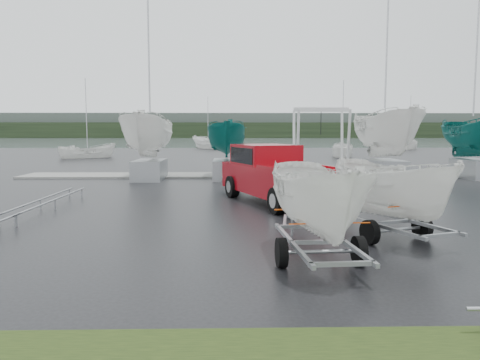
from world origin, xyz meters
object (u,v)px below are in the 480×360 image
at_px(trailer_parked, 320,136).
at_px(boat_hoist, 321,132).
at_px(trailer_hitched, 394,138).
at_px(pickup_truck, 274,172).

distance_m(trailer_parked, boat_hoist, 19.20).
relative_size(trailer_hitched, boat_hoist, 1.14).
relative_size(pickup_truck, trailer_hitched, 1.48).
bearing_deg(trailer_hitched, pickup_truck, 90.00).
xyz_separation_m(pickup_truck, trailer_parked, (0.11, -8.45, 1.48)).
bearing_deg(pickup_truck, trailer_hitched, -90.00).
height_order(pickup_truck, trailer_parked, trailer_parked).
height_order(pickup_truck, boat_hoist, boat_hoist).
bearing_deg(boat_hoist, trailer_hitched, -94.99).
xyz_separation_m(pickup_truck, trailer_hitched, (2.35, -6.41, 1.41)).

